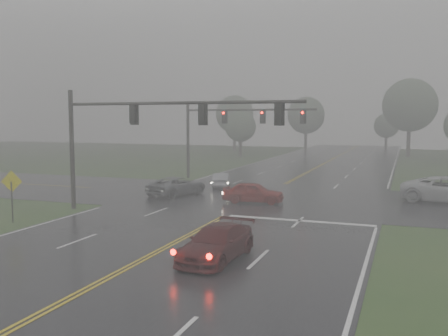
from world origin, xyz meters
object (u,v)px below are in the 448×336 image
at_px(signal_gantry_near, 137,125).
at_px(signal_gantry_far, 225,124).
at_px(sedan_maroon, 217,260).
at_px(sedan_silver, 222,187).
at_px(sedan_red, 253,203).
at_px(car_grey, 177,195).

relative_size(signal_gantry_near, signal_gantry_far, 1.20).
xyz_separation_m(sedan_maroon, sedan_silver, (-7.55, 20.81, 0.00)).
distance_m(sedan_maroon, sedan_silver, 22.13).
height_order(sedan_red, car_grey, sedan_red).
xyz_separation_m(sedan_red, signal_gantry_far, (-6.49, 12.03, 5.32)).
relative_size(sedan_maroon, sedan_silver, 1.29).
relative_size(sedan_silver, car_grey, 0.73).
bearing_deg(sedan_red, signal_gantry_far, 22.41).
bearing_deg(car_grey, signal_gantry_near, 113.53).
bearing_deg(signal_gantry_far, signal_gantry_near, -87.15).
bearing_deg(signal_gantry_near, sedan_red, 47.94).
height_order(sedan_maroon, signal_gantry_near, signal_gantry_near).
bearing_deg(sedan_red, sedan_maroon, -175.17).
distance_m(sedan_red, signal_gantry_far, 14.67).
bearing_deg(signal_gantry_near, sedan_silver, 86.81).
distance_m(car_grey, signal_gantry_near, 9.37).
bearing_deg(car_grey, sedan_maroon, 137.07).
xyz_separation_m(sedan_silver, signal_gantry_near, (-0.72, -12.86, 5.44)).
bearing_deg(sedan_red, signal_gantry_near, 132.01).
bearing_deg(sedan_silver, car_grey, 56.97).
bearing_deg(sedan_maroon, sedan_red, 104.62).
height_order(sedan_silver, signal_gantry_near, signal_gantry_near).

